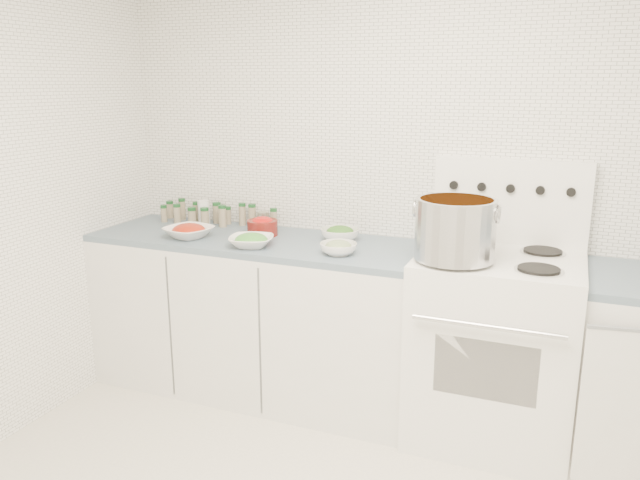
{
  "coord_description": "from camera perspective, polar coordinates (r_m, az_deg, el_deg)",
  "views": [
    {
      "loc": [
        0.75,
        -1.76,
        1.73
      ],
      "look_at": [
        -0.42,
        1.14,
        0.94
      ],
      "focal_mm": 35.0,
      "sensor_mm": 36.0,
      "label": 1
    }
  ],
  "objects": [
    {
      "name": "room_walls",
      "position": [
        1.92,
        -1.13,
        9.0
      ],
      "size": [
        3.54,
        3.04,
        2.52
      ],
      "color": "white",
      "rests_on": "ground"
    },
    {
      "name": "counter_left",
      "position": [
        3.58,
        -5.73,
        -6.82
      ],
      "size": [
        1.85,
        0.62,
        0.9
      ],
      "color": "white",
      "rests_on": "ground"
    },
    {
      "name": "stove",
      "position": [
        3.2,
        15.65,
        -9.01
      ],
      "size": [
        0.76,
        0.7,
        1.36
      ],
      "color": "white",
      "rests_on": "ground"
    },
    {
      "name": "stock_pot",
      "position": [
        2.89,
        12.26,
        1.19
      ],
      "size": [
        0.39,
        0.36,
        0.28
      ],
      "rotation": [
        0.0,
        0.0,
        -0.36
      ],
      "color": "silver",
      "rests_on": "stove"
    },
    {
      "name": "bowl_tomato",
      "position": [
        3.5,
        -11.91,
        0.79
      ],
      "size": [
        0.3,
        0.3,
        0.08
      ],
      "color": "white",
      "rests_on": "counter_left"
    },
    {
      "name": "bowl_snowpea",
      "position": [
        3.25,
        -6.31,
        -0.06
      ],
      "size": [
        0.28,
        0.28,
        0.08
      ],
      "color": "white",
      "rests_on": "counter_left"
    },
    {
      "name": "bowl_broccoli",
      "position": [
        3.37,
        1.85,
        0.6
      ],
      "size": [
        0.24,
        0.24,
        0.08
      ],
      "color": "white",
      "rests_on": "counter_left"
    },
    {
      "name": "bowl_zucchini",
      "position": [
        3.09,
        1.69,
        -0.7
      ],
      "size": [
        0.23,
        0.23,
        0.07
      ],
      "color": "white",
      "rests_on": "counter_left"
    },
    {
      "name": "bowl_pepper",
      "position": [
        3.49,
        -5.28,
        1.28
      ],
      "size": [
        0.17,
        0.17,
        0.11
      ],
      "color": "maroon",
      "rests_on": "counter_left"
    },
    {
      "name": "salt_canister",
      "position": [
        3.83,
        -10.58,
        2.53
      ],
      "size": [
        0.08,
        0.08,
        0.14
      ],
      "primitive_type": "cylinder",
      "rotation": [
        0.0,
        0.0,
        0.21
      ],
      "color": "white",
      "rests_on": "counter_left"
    },
    {
      "name": "tin_can",
      "position": [
        3.7,
        -5.21,
        1.88
      ],
      "size": [
        0.08,
        0.08,
        0.09
      ],
      "primitive_type": "cylinder",
      "rotation": [
        0.0,
        0.0,
        0.27
      ],
      "color": "gray",
      "rests_on": "counter_left"
    },
    {
      "name": "spice_cluster",
      "position": [
        3.81,
        -9.96,
        2.36
      ],
      "size": [
        0.77,
        0.16,
        0.13
      ],
      "color": "gray",
      "rests_on": "counter_left"
    }
  ]
}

